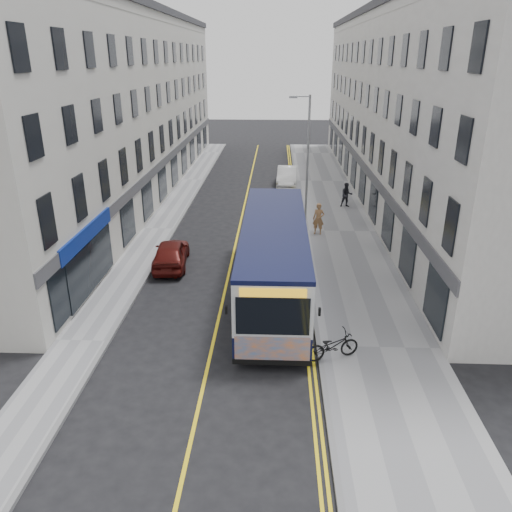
# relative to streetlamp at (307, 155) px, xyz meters

# --- Properties ---
(ground) EXTENTS (140.00, 140.00, 0.00)m
(ground) POSITION_rel_streetlamp_xyz_m (-4.17, -14.00, -4.38)
(ground) COLOR black
(ground) RESTS_ON ground
(pavement_east) EXTENTS (4.50, 64.00, 0.12)m
(pavement_east) POSITION_rel_streetlamp_xyz_m (2.08, -2.00, -4.32)
(pavement_east) COLOR #949496
(pavement_east) RESTS_ON ground
(pavement_west) EXTENTS (2.00, 64.00, 0.12)m
(pavement_west) POSITION_rel_streetlamp_xyz_m (-9.17, -2.00, -4.32)
(pavement_west) COLOR #949496
(pavement_west) RESTS_ON ground
(kerb_east) EXTENTS (0.18, 64.00, 0.13)m
(kerb_east) POSITION_rel_streetlamp_xyz_m (-0.17, -2.00, -4.32)
(kerb_east) COLOR slate
(kerb_east) RESTS_ON ground
(kerb_west) EXTENTS (0.18, 64.00, 0.13)m
(kerb_west) POSITION_rel_streetlamp_xyz_m (-8.17, -2.00, -4.32)
(kerb_west) COLOR slate
(kerb_west) RESTS_ON ground
(road_centre_line) EXTENTS (0.12, 64.00, 0.01)m
(road_centre_line) POSITION_rel_streetlamp_xyz_m (-4.17, -2.00, -4.38)
(road_centre_line) COLOR yellow
(road_centre_line) RESTS_ON ground
(road_dbl_yellow_inner) EXTENTS (0.10, 64.00, 0.01)m
(road_dbl_yellow_inner) POSITION_rel_streetlamp_xyz_m (-0.62, -2.00, -4.38)
(road_dbl_yellow_inner) COLOR yellow
(road_dbl_yellow_inner) RESTS_ON ground
(road_dbl_yellow_outer) EXTENTS (0.10, 64.00, 0.01)m
(road_dbl_yellow_outer) POSITION_rel_streetlamp_xyz_m (-0.42, -2.00, -4.38)
(road_dbl_yellow_outer) COLOR yellow
(road_dbl_yellow_outer) RESTS_ON ground
(terrace_east) EXTENTS (6.00, 46.00, 13.00)m
(terrace_east) POSITION_rel_streetlamp_xyz_m (7.33, 7.00, 2.12)
(terrace_east) COLOR silver
(terrace_east) RESTS_ON ground
(terrace_west) EXTENTS (6.00, 46.00, 13.00)m
(terrace_west) POSITION_rel_streetlamp_xyz_m (-13.17, 7.00, 2.12)
(terrace_west) COLOR beige
(terrace_west) RESTS_ON ground
(streetlamp) EXTENTS (1.32, 0.18, 8.00)m
(streetlamp) POSITION_rel_streetlamp_xyz_m (0.00, 0.00, 0.00)
(streetlamp) COLOR #93969B
(streetlamp) RESTS_ON ground
(city_bus) EXTENTS (2.79, 11.99, 3.49)m
(city_bus) POSITION_rel_streetlamp_xyz_m (-1.91, -10.88, -2.48)
(city_bus) COLOR black
(city_bus) RESTS_ON ground
(bicycle) EXTENTS (2.10, 1.33, 1.04)m
(bicycle) POSITION_rel_streetlamp_xyz_m (0.23, -16.04, -3.74)
(bicycle) COLOR black
(bicycle) RESTS_ON pavement_east
(pedestrian_near) EXTENTS (0.77, 0.60, 1.89)m
(pedestrian_near) POSITION_rel_streetlamp_xyz_m (0.71, -2.60, -3.32)
(pedestrian_near) COLOR #9C6E47
(pedestrian_near) RESTS_ON pavement_east
(pedestrian_far) EXTENTS (0.91, 0.75, 1.73)m
(pedestrian_far) POSITION_rel_streetlamp_xyz_m (3.14, 3.31, -3.40)
(pedestrian_far) COLOR black
(pedestrian_far) RESTS_ON pavement_east
(car_white) EXTENTS (1.80, 4.67, 1.52)m
(car_white) POSITION_rel_streetlamp_xyz_m (-0.97, 10.02, -3.62)
(car_white) COLOR silver
(car_white) RESTS_ON ground
(car_maroon) EXTENTS (2.02, 4.27, 1.41)m
(car_maroon) POSITION_rel_streetlamp_xyz_m (-7.24, -7.64, -3.68)
(car_maroon) COLOR #53110D
(car_maroon) RESTS_ON ground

